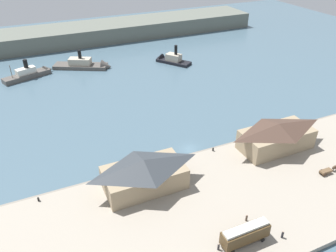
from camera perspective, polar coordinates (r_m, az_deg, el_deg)
The scene contains 17 objects.
ground_plane at distance 92.39m, azimuth 3.66°, elevation -3.90°, with size 320.00×320.00×0.00m, color #476070.
quay_promenade at distance 77.73m, azimuth 11.33°, elevation -12.03°, with size 110.00×36.00×1.20m, color #9E9384.
seawall_edge at distance 89.55m, azimuth 4.74°, elevation -4.85°, with size 110.00×0.80×1.00m, color gray.
ferry_shed_central_terminal at distance 76.03m, azimuth -4.09°, elevation -8.05°, with size 18.54×10.28×7.61m.
ferry_shed_west_terminal at distance 92.99m, azimuth 18.07°, elevation -1.60°, with size 19.71×9.54×7.55m.
street_tram at distance 67.02m, azimuth 13.06°, elevation -17.45°, with size 9.64×2.83×4.15m.
horse_cart at distance 90.45m, azimuth 25.86°, elevation -6.72°, with size 5.97×1.39×1.87m.
pedestrian_walking_east at distance 66.35m, azimuth 8.62°, elevation -19.74°, with size 0.40×0.40×1.63m.
pedestrian_at_waters_edge at distance 72.11m, azimuth 13.26°, elevation -15.05°, with size 0.41×0.41×1.66m.
pedestrian_standing_center at distance 70.93m, azimuth 18.96°, elevation -17.15°, with size 0.43×0.43×1.74m.
mooring_post_center_east at distance 89.88m, azimuth 7.71°, elevation -3.99°, with size 0.44×0.44×0.90m, color black.
mooring_post_center_west at distance 79.75m, azimuth -21.26°, elevation -11.59°, with size 0.44×0.44×0.90m, color black.
mooring_post_east at distance 109.52m, azimuth 23.20°, elevation 0.48°, with size 0.44×0.44×0.90m, color black.
ferry_approaching_west at distance 146.74m, azimuth -22.33°, elevation 8.32°, with size 20.53×11.12×8.73m.
ferry_outer_harbor at distance 149.08m, azimuth -13.52°, elevation 10.10°, with size 24.68×16.71×9.99m.
ferry_moored_west at distance 151.51m, azimuth 0.30°, elevation 11.33°, with size 13.84×16.69×10.13m.
far_headland at distance 186.55m, azimuth -12.62°, elevation 15.31°, with size 180.00×24.00×8.00m, color #60665B.
Camera 1 is at (-36.32, -66.25, 53.18)m, focal length 35.68 mm.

